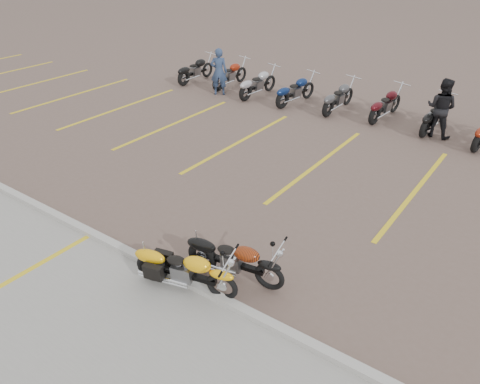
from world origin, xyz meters
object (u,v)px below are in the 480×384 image
object	(u,v)px
person_a	(219,72)
person_b	(441,108)
bollard	(219,72)
yellow_cruiser	(184,271)
flame_cruiser	(233,260)

from	to	relation	value
person_a	person_b	xyz separation A→B (m)	(8.23, 0.57, 0.02)
person_a	bollard	distance (m)	1.47
person_a	bollard	bearing A→B (deg)	-83.68
person_b	person_a	bearing A→B (deg)	9.40
yellow_cruiser	person_b	bearing A→B (deg)	67.09
person_b	bollard	size ratio (longest dim) A/B	1.85
flame_cruiser	person_b	world-z (taller)	person_b
person_a	bollard	size ratio (longest dim) A/B	1.81
person_a	flame_cruiser	bearing A→B (deg)	98.11
yellow_cruiser	bollard	bearing A→B (deg)	111.27
flame_cruiser	person_a	bearing A→B (deg)	120.13
flame_cruiser	bollard	size ratio (longest dim) A/B	1.97
yellow_cruiser	bollard	world-z (taller)	bollard
yellow_cruiser	bollard	distance (m)	13.01
person_a	person_b	size ratio (longest dim) A/B	0.98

